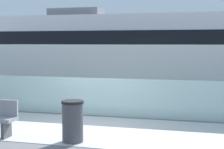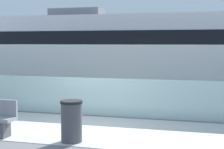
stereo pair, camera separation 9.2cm
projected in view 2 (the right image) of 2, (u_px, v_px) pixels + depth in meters
name	position (u px, v px, depth m)	size (l,w,h in m)	color
ground_plane	(86.00, 129.00, 9.58)	(200.00, 200.00, 0.00)	slate
bike_path_deck	(86.00, 129.00, 9.58)	(32.00, 3.20, 0.01)	beige
glass_parapet	(106.00, 97.00, 11.30)	(32.00, 0.05, 1.17)	silver
concrete_barrier_wall	(120.00, 76.00, 12.98)	(32.00, 0.36, 2.20)	silver
tram_rail_near	(135.00, 96.00, 15.46)	(32.00, 0.08, 0.01)	#595654
tram_rail_far	(142.00, 92.00, 16.83)	(32.00, 0.08, 0.01)	#595654
trash_bin	(72.00, 121.00, 8.31)	(0.51, 0.51, 0.96)	#47474C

